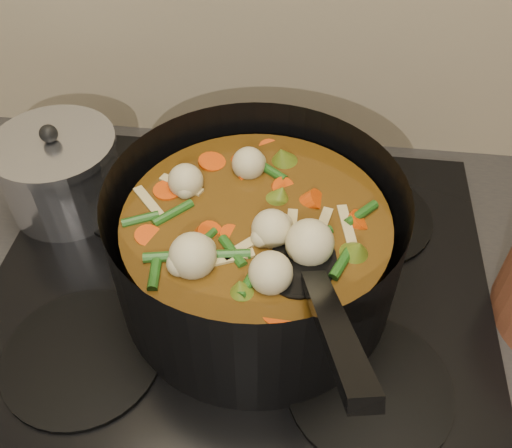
# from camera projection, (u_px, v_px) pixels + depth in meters

# --- Properties ---
(counter) EXTENTS (2.64, 0.64, 0.91)m
(counter) POSITION_uv_depth(u_px,v_px,m) (245.00, 437.00, 1.06)
(counter) COLOR brown
(counter) RESTS_ON ground
(stovetop) EXTENTS (0.62, 0.54, 0.03)m
(stovetop) POSITION_uv_depth(u_px,v_px,m) (240.00, 284.00, 0.72)
(stovetop) COLOR black
(stovetop) RESTS_ON counter
(stockpot) EXTENTS (0.33, 0.43, 0.24)m
(stockpot) POSITION_uv_depth(u_px,v_px,m) (256.00, 248.00, 0.66)
(stockpot) COLOR black
(stockpot) RESTS_ON stovetop
(saucepan) EXTENTS (0.16, 0.16, 0.13)m
(saucepan) POSITION_uv_depth(u_px,v_px,m) (61.00, 173.00, 0.78)
(saucepan) COLOR silver
(saucepan) RESTS_ON stovetop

